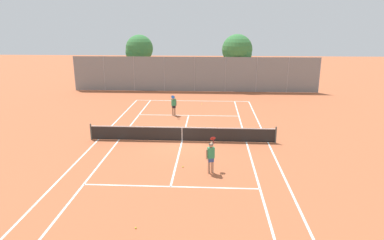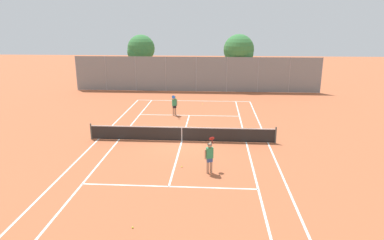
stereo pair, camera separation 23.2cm
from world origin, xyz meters
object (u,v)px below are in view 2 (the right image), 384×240
tree_behind_left (140,50)px  tree_behind_right (240,51)px  tennis_net (182,134)px  loose_tennis_ball_1 (133,228)px  player_near_side (210,156)px  loose_tennis_ball_3 (185,137)px  loose_tennis_ball_0 (203,104)px  player_far_left (174,104)px  loose_tennis_ball_2 (182,167)px

tree_behind_left → tree_behind_right: (11.57, -1.29, 0.02)m
tennis_net → loose_tennis_ball_1: tennis_net is taller
player_near_side → loose_tennis_ball_3: player_near_side is taller
loose_tennis_ball_0 → tree_behind_left: (-7.75, 9.24, 4.30)m
player_far_left → loose_tennis_ball_2: bearing=-81.3°
player_near_side → loose_tennis_ball_2: size_ratio=26.88×
player_near_side → tree_behind_right: tree_behind_right is taller
player_far_left → tree_behind_left: size_ratio=0.29×
player_near_side → loose_tennis_ball_1: player_near_side is taller
tree_behind_left → loose_tennis_ball_3: bearing=-70.0°
tennis_net → loose_tennis_ball_3: (0.11, 0.73, -0.48)m
tennis_net → tree_behind_right: tree_behind_right is taller
loose_tennis_ball_3 → tree_behind_left: size_ratio=0.01×
loose_tennis_ball_2 → tennis_net: bearing=95.4°
loose_tennis_ball_1 → loose_tennis_ball_2: (1.29, 5.68, 0.00)m
loose_tennis_ball_3 → tree_behind_right: 18.78m
tennis_net → player_near_side: bearing=-68.7°
tree_behind_left → tree_behind_right: size_ratio=0.98×
tennis_net → player_far_left: player_far_left is taller
loose_tennis_ball_2 → tree_behind_right: 23.38m
tree_behind_left → loose_tennis_ball_0: bearing=-50.0°
loose_tennis_ball_1 → tree_behind_left: size_ratio=0.01×
tree_behind_left → player_far_left: bearing=-67.3°
player_far_left → tree_behind_left: bearing=112.7°
tennis_net → loose_tennis_ball_3: bearing=81.6°
loose_tennis_ball_0 → tree_behind_right: tree_behind_right is taller
loose_tennis_ball_3 → loose_tennis_ball_1: bearing=-95.4°
tree_behind_right → tree_behind_left: bearing=173.6°
loose_tennis_ball_1 → loose_tennis_ball_3: (1.01, 10.57, 0.00)m
loose_tennis_ball_0 → loose_tennis_ball_2: size_ratio=1.00×
loose_tennis_ball_2 → loose_tennis_ball_1: bearing=-102.8°
player_near_side → loose_tennis_ball_3: bearing=107.6°
loose_tennis_ball_0 → loose_tennis_ball_2: same height
loose_tennis_ball_2 → tree_behind_left: size_ratio=0.01×
tennis_net → player_near_side: 5.13m
player_far_left → loose_tennis_ball_1: size_ratio=26.88×
tree_behind_left → player_near_side: bearing=-70.5°
player_near_side → tennis_net: bearing=111.3°
loose_tennis_ball_0 → loose_tennis_ball_3: 9.75m
player_near_side → tree_behind_left: size_ratio=0.29×
tennis_net → player_near_side: size_ratio=6.76×
loose_tennis_ball_2 → tree_behind_left: bearing=106.7°
loose_tennis_ball_2 → player_near_side: bearing=-22.5°
loose_tennis_ball_0 → loose_tennis_ball_3: bearing=-95.1°
tennis_net → loose_tennis_ball_3: tennis_net is taller
tennis_net → loose_tennis_ball_0: bearing=84.7°
player_near_side → loose_tennis_ball_0: player_near_side is taller
player_near_side → loose_tennis_ball_1: size_ratio=26.88×
player_far_left → loose_tennis_ball_3: player_far_left is taller
tennis_net → tree_behind_left: tree_behind_left is taller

